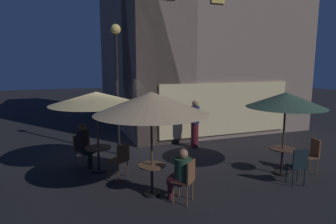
{
  "coord_description": "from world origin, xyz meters",
  "views": [
    {
      "loc": [
        -1.43,
        -9.03,
        3.0
      ],
      "look_at": [
        1.87,
        -0.21,
        1.46
      ],
      "focal_mm": 30.83,
      "sensor_mm": 36.0,
      "label": 1
    }
  ],
  "objects_px": {
    "patron_seated_1": "(181,171)",
    "patio_umbrella_1": "(286,100)",
    "cafe_table_2": "(152,175)",
    "cafe_chair_0": "(121,158)",
    "cafe_chair_1": "(82,147)",
    "cafe_chair_3": "(312,153)",
    "patron_seated_0": "(84,143)",
    "patio_umbrella_0": "(96,99)",
    "cafe_chair_2": "(298,164)",
    "patio_umbrella_2": "(151,103)",
    "cafe_chair_4": "(187,177)",
    "patron_standing_2": "(195,124)",
    "cafe_table_1": "(282,156)",
    "cafe_table_0": "(98,154)",
    "street_lamp_near_corner": "(117,65)"
  },
  "relations": [
    {
      "from": "cafe_chair_2",
      "to": "patron_standing_2",
      "type": "distance_m",
      "value": 4.12
    },
    {
      "from": "cafe_chair_3",
      "to": "cafe_table_0",
      "type": "bearing_deg",
      "value": -6.88
    },
    {
      "from": "patio_umbrella_2",
      "to": "cafe_chair_0",
      "type": "xyz_separation_m",
      "value": [
        -0.48,
        1.25,
        -1.59
      ]
    },
    {
      "from": "cafe_chair_3",
      "to": "cafe_chair_4",
      "type": "distance_m",
      "value": 4.02
    },
    {
      "from": "cafe_chair_2",
      "to": "patio_umbrella_1",
      "type": "bearing_deg",
      "value": -0.0
    },
    {
      "from": "patio_umbrella_1",
      "to": "cafe_chair_0",
      "type": "relative_size",
      "value": 2.42
    },
    {
      "from": "patio_umbrella_2",
      "to": "cafe_table_0",
      "type": "bearing_deg",
      "value": 116.3
    },
    {
      "from": "patio_umbrella_0",
      "to": "patron_seated_0",
      "type": "height_order",
      "value": "patio_umbrella_0"
    },
    {
      "from": "cafe_table_2",
      "to": "patron_seated_0",
      "type": "distance_m",
      "value": 2.86
    },
    {
      "from": "street_lamp_near_corner",
      "to": "cafe_chair_1",
      "type": "height_order",
      "value": "street_lamp_near_corner"
    },
    {
      "from": "patio_umbrella_2",
      "to": "cafe_chair_0",
      "type": "height_order",
      "value": "patio_umbrella_2"
    },
    {
      "from": "patio_umbrella_2",
      "to": "cafe_chair_4",
      "type": "xyz_separation_m",
      "value": [
        0.6,
        -0.63,
        -1.58
      ]
    },
    {
      "from": "patio_umbrella_1",
      "to": "cafe_chair_4",
      "type": "xyz_separation_m",
      "value": [
        -3.16,
        -0.62,
        -1.49
      ]
    },
    {
      "from": "patio_umbrella_0",
      "to": "cafe_chair_1",
      "type": "xyz_separation_m",
      "value": [
        -0.4,
        0.7,
        -1.53
      ]
    },
    {
      "from": "cafe_table_2",
      "to": "cafe_chair_4",
      "type": "distance_m",
      "value": 0.87
    },
    {
      "from": "cafe_table_0",
      "to": "patron_seated_0",
      "type": "bearing_deg",
      "value": 119.91
    },
    {
      "from": "street_lamp_near_corner",
      "to": "cafe_chair_3",
      "type": "relative_size",
      "value": 4.39
    },
    {
      "from": "patio_umbrella_0",
      "to": "cafe_chair_2",
      "type": "bearing_deg",
      "value": -31.06
    },
    {
      "from": "patio_umbrella_0",
      "to": "patron_seated_0",
      "type": "distance_m",
      "value": 1.51
    },
    {
      "from": "patron_standing_2",
      "to": "cafe_chair_1",
      "type": "bearing_deg",
      "value": -156.04
    },
    {
      "from": "cafe_table_0",
      "to": "patio_umbrella_1",
      "type": "xyz_separation_m",
      "value": [
        4.73,
        -1.97,
        1.55
      ]
    },
    {
      "from": "patio_umbrella_0",
      "to": "patio_umbrella_2",
      "type": "height_order",
      "value": "patio_umbrella_2"
    },
    {
      "from": "patron_seated_0",
      "to": "patio_umbrella_2",
      "type": "bearing_deg",
      "value": -2.77
    },
    {
      "from": "patio_umbrella_2",
      "to": "patio_umbrella_0",
      "type": "bearing_deg",
      "value": 116.3
    },
    {
      "from": "cafe_table_0",
      "to": "patron_seated_1",
      "type": "height_order",
      "value": "patron_seated_1"
    },
    {
      "from": "cafe_chair_2",
      "to": "patron_seated_1",
      "type": "bearing_deg",
      "value": 99.23
    },
    {
      "from": "cafe_table_2",
      "to": "cafe_chair_0",
      "type": "bearing_deg",
      "value": 110.91
    },
    {
      "from": "cafe_chair_0",
      "to": "cafe_chair_3",
      "type": "relative_size",
      "value": 0.97
    },
    {
      "from": "cafe_table_2",
      "to": "patio_umbrella_2",
      "type": "distance_m",
      "value": 1.67
    },
    {
      "from": "patio_umbrella_1",
      "to": "patron_seated_1",
      "type": "relative_size",
      "value": 1.89
    },
    {
      "from": "street_lamp_near_corner",
      "to": "cafe_chair_4",
      "type": "xyz_separation_m",
      "value": [
        0.72,
        -3.99,
        -2.41
      ]
    },
    {
      "from": "patio_umbrella_1",
      "to": "patio_umbrella_2",
      "type": "bearing_deg",
      "value": 179.81
    },
    {
      "from": "patron_standing_2",
      "to": "patron_seated_0",
      "type": "bearing_deg",
      "value": -154.16
    },
    {
      "from": "cafe_table_1",
      "to": "patio_umbrella_2",
      "type": "height_order",
      "value": "patio_umbrella_2"
    },
    {
      "from": "patio_umbrella_0",
      "to": "cafe_chair_4",
      "type": "xyz_separation_m",
      "value": [
        1.57,
        -2.59,
        -1.51
      ]
    },
    {
      "from": "street_lamp_near_corner",
      "to": "cafe_table_2",
      "type": "xyz_separation_m",
      "value": [
        0.12,
        -3.37,
        -2.5
      ]
    },
    {
      "from": "cafe_chair_0",
      "to": "cafe_chair_1",
      "type": "bearing_deg",
      "value": -2.33
    },
    {
      "from": "street_lamp_near_corner",
      "to": "patron_seated_0",
      "type": "bearing_deg",
      "value": -144.83
    },
    {
      "from": "cafe_table_1",
      "to": "patio_umbrella_2",
      "type": "xyz_separation_m",
      "value": [
        -3.76,
        0.01,
        1.64
      ]
    },
    {
      "from": "cafe_chair_1",
      "to": "cafe_chair_3",
      "type": "relative_size",
      "value": 0.96
    },
    {
      "from": "cafe_chair_3",
      "to": "patron_seated_1",
      "type": "bearing_deg",
      "value": 18.74
    },
    {
      "from": "patron_seated_1",
      "to": "patio_umbrella_1",
      "type": "bearing_deg",
      "value": -124.75
    },
    {
      "from": "patron_seated_0",
      "to": "patio_umbrella_0",
      "type": "bearing_deg",
      "value": 0.0
    },
    {
      "from": "cafe_chair_1",
      "to": "cafe_chair_2",
      "type": "height_order",
      "value": "cafe_chair_2"
    },
    {
      "from": "street_lamp_near_corner",
      "to": "cafe_table_2",
      "type": "height_order",
      "value": "street_lamp_near_corner"
    },
    {
      "from": "patio_umbrella_1",
      "to": "patron_standing_2",
      "type": "height_order",
      "value": "patio_umbrella_1"
    },
    {
      "from": "cafe_table_2",
      "to": "patio_umbrella_1",
      "type": "bearing_deg",
      "value": -0.19
    },
    {
      "from": "patron_standing_2",
      "to": "patron_seated_1",
      "type": "bearing_deg",
      "value": -103.92
    },
    {
      "from": "cafe_chair_0",
      "to": "cafe_chair_2",
      "type": "relative_size",
      "value": 0.99
    },
    {
      "from": "patio_umbrella_2",
      "to": "cafe_chair_1",
      "type": "relative_size",
      "value": 2.74
    }
  ]
}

